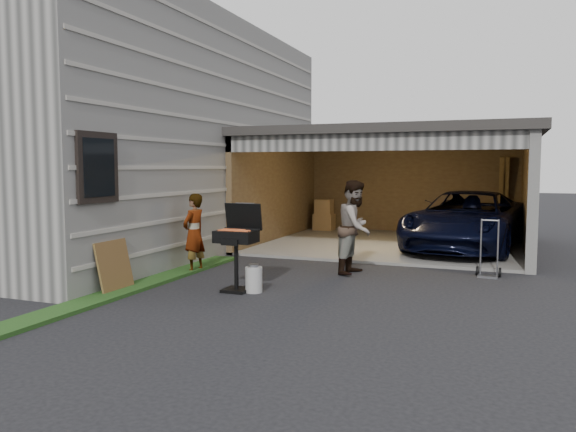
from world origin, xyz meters
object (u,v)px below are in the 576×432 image
at_px(propane_tank, 254,280).
at_px(plywood_panel, 114,267).
at_px(man, 355,227).
at_px(hand_truck, 488,266).
at_px(minivan, 468,223).
at_px(bbq_grill, 237,240).
at_px(woman, 194,233).

relative_size(propane_tank, plywood_panel, 0.49).
bearing_deg(man, hand_truck, -69.59).
bearing_deg(man, minivan, -18.80).
bearing_deg(bbq_grill, man, 57.10).
relative_size(man, hand_truck, 1.66).
xyz_separation_m(bbq_grill, propane_tank, (0.29, 0.01, -0.64)).
distance_m(man, bbq_grill, 2.58).
height_order(bbq_grill, propane_tank, bbq_grill).
relative_size(minivan, hand_truck, 4.66).
bearing_deg(bbq_grill, woman, 141.77).
xyz_separation_m(man, hand_truck, (2.37, 0.56, -0.68)).
distance_m(woman, bbq_grill, 1.91).
relative_size(man, bbq_grill, 1.24).
bearing_deg(propane_tank, plywood_panel, -158.97).
bearing_deg(bbq_grill, propane_tank, 2.30).
relative_size(minivan, plywood_panel, 5.86).
bearing_deg(plywood_panel, woman, 81.35).
bearing_deg(woman, hand_truck, 114.07).
height_order(woman, propane_tank, woman).
xyz_separation_m(minivan, hand_truck, (0.57, -3.15, -0.48)).
bearing_deg(propane_tank, minivan, 63.60).
xyz_separation_m(propane_tank, hand_truck, (3.48, 2.71, -0.00)).
relative_size(woman, bbq_grill, 1.06).
relative_size(minivan, bbq_grill, 3.49).
bearing_deg(bbq_grill, plywood_panel, -156.28).
height_order(minivan, plywood_panel, minivan).
bearing_deg(minivan, plywood_panel, -117.92).
bearing_deg(man, woman, 115.76).
bearing_deg(woman, plywood_panel, -0.92).
xyz_separation_m(woman, hand_truck, (5.27, 1.54, -0.55)).
height_order(woman, man, man).
height_order(woman, bbq_grill, woman).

